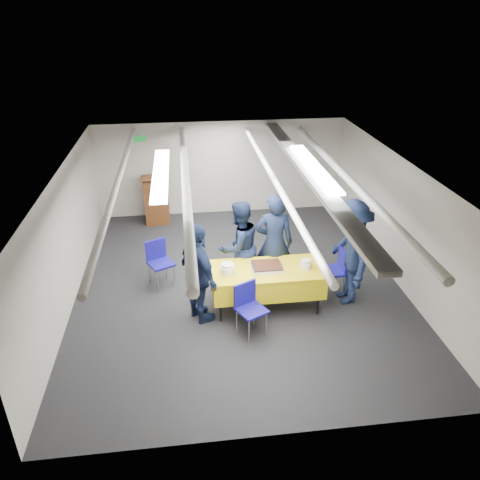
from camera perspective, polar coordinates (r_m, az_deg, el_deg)
The scene contains 14 objects.
ground at distance 8.93m, azimuth -0.14°, elevation -5.42°, with size 7.00×7.00×0.00m, color black.
room_shell at distance 8.49m, azimuth 0.14°, elevation 6.48°, with size 6.00×7.00×2.30m.
serving_table at distance 8.03m, azimuth 3.31°, elevation -4.83°, with size 1.91×0.88×0.77m.
sheet_cake at distance 7.89m, azimuth 3.26°, elevation -3.29°, with size 0.52×0.40×0.09m.
plate_stack_left at distance 7.76m, azimuth -1.51°, elevation -3.53°, with size 0.25×0.25×0.18m.
plate_stack_right at distance 7.98m, azimuth 8.02°, elevation -2.94°, with size 0.19×0.19×0.16m.
podium at distance 11.34m, azimuth -10.15°, elevation 4.99°, with size 0.62×0.53×1.25m.
chair_near at distance 7.48m, azimuth 1.05°, elevation -7.74°, with size 0.57×0.57×0.87m.
chair_right at distance 8.63m, azimuth 11.69°, elevation -3.20°, with size 0.43×0.43×0.87m.
chair_left at distance 8.86m, azimuth -9.89°, elevation -2.17°, with size 0.57×0.57×0.87m.
sailor_a at distance 8.37m, azimuth 4.17°, elevation -0.39°, with size 0.69×0.45×1.90m, color black.
sailor_b at distance 8.40m, azimuth -0.12°, elevation -0.83°, with size 0.84×0.66×1.73m, color black.
sailor_c at distance 7.59m, azimuth -5.06°, elevation -4.19°, with size 1.03×0.43×1.75m, color black.
sailor_d at distance 8.25m, azimuth 13.19°, elevation -1.47°, with size 1.24×0.71×1.91m, color black.
Camera 1 is at (-0.92, -7.47, 4.80)m, focal length 35.00 mm.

